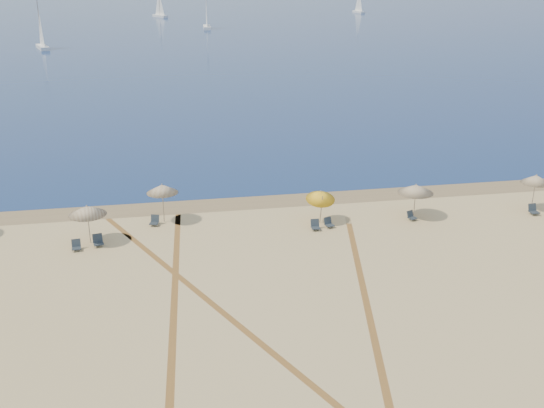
{
  "coord_description": "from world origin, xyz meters",
  "views": [
    {
      "loc": [
        -6.69,
        -18.11,
        16.34
      ],
      "look_at": [
        0.0,
        20.0,
        1.3
      ],
      "focal_mm": 42.8,
      "sensor_mm": 36.0,
      "label": 1
    }
  ],
  "objects_px": {
    "chair_7": "(533,210)",
    "umbrella_4": "(416,189)",
    "sailboat_2": "(41,34)",
    "chair_1": "(76,246)",
    "chair_3": "(155,221)",
    "chair_5": "(329,223)",
    "umbrella_5": "(536,179)",
    "chair_2": "(98,241)",
    "umbrella_2": "(162,189)",
    "sailboat_0": "(207,16)",
    "umbrella_3": "(321,196)",
    "chair_6": "(411,216)",
    "umbrella_1": "(87,210)",
    "chair_4": "(315,225)",
    "sailboat_1": "(359,4)",
    "sailboat_3": "(160,8)"
  },
  "relations": [
    {
      "from": "chair_1",
      "to": "sailboat_1",
      "type": "distance_m",
      "value": 165.31
    },
    {
      "from": "sailboat_2",
      "to": "chair_1",
      "type": "bearing_deg",
      "value": -98.13
    },
    {
      "from": "chair_6",
      "to": "chair_1",
      "type": "bearing_deg",
      "value": 159.47
    },
    {
      "from": "umbrella_2",
      "to": "sailboat_3",
      "type": "xyz_separation_m",
      "value": [
        1.75,
        145.07,
        0.21
      ]
    },
    {
      "from": "chair_5",
      "to": "umbrella_4",
      "type": "bearing_deg",
      "value": -10.24
    },
    {
      "from": "umbrella_4",
      "to": "sailboat_0",
      "type": "height_order",
      "value": "sailboat_0"
    },
    {
      "from": "chair_4",
      "to": "umbrella_4",
      "type": "bearing_deg",
      "value": 9.6
    },
    {
      "from": "umbrella_3",
      "to": "chair_1",
      "type": "relative_size",
      "value": 3.68
    },
    {
      "from": "chair_3",
      "to": "sailboat_3",
      "type": "distance_m",
      "value": 145.5
    },
    {
      "from": "chair_3",
      "to": "sailboat_2",
      "type": "bearing_deg",
      "value": 119.3
    },
    {
      "from": "sailboat_2",
      "to": "sailboat_0",
      "type": "bearing_deg",
      "value": 23.85
    },
    {
      "from": "chair_3",
      "to": "sailboat_0",
      "type": "bearing_deg",
      "value": 100.27
    },
    {
      "from": "chair_6",
      "to": "sailboat_0",
      "type": "distance_m",
      "value": 116.58
    },
    {
      "from": "chair_1",
      "to": "chair_2",
      "type": "relative_size",
      "value": 0.84
    },
    {
      "from": "chair_1",
      "to": "chair_6",
      "type": "xyz_separation_m",
      "value": [
        21.13,
        0.99,
        -0.02
      ]
    },
    {
      "from": "umbrella_5",
      "to": "sailboat_0",
      "type": "height_order",
      "value": "sailboat_0"
    },
    {
      "from": "chair_3",
      "to": "chair_5",
      "type": "xyz_separation_m",
      "value": [
        10.94,
        -2.24,
        -0.01
      ]
    },
    {
      "from": "umbrella_1",
      "to": "sailboat_1",
      "type": "bearing_deg",
      "value": 67.33
    },
    {
      "from": "chair_3",
      "to": "sailboat_2",
      "type": "distance_m",
      "value": 88.31
    },
    {
      "from": "umbrella_3",
      "to": "umbrella_5",
      "type": "height_order",
      "value": "umbrella_5"
    },
    {
      "from": "umbrella_5",
      "to": "umbrella_1",
      "type": "bearing_deg",
      "value": -179.49
    },
    {
      "from": "chair_3",
      "to": "umbrella_3",
      "type": "bearing_deg",
      "value": 8.53
    },
    {
      "from": "chair_6",
      "to": "sailboat_1",
      "type": "height_order",
      "value": "sailboat_1"
    },
    {
      "from": "umbrella_5",
      "to": "chair_3",
      "type": "distance_m",
      "value": 25.38
    },
    {
      "from": "umbrella_2",
      "to": "sailboat_2",
      "type": "xyz_separation_m",
      "value": [
        -20.09,
        85.7,
        0.38
      ]
    },
    {
      "from": "chair_1",
      "to": "chair_4",
      "type": "distance_m",
      "value": 14.57
    },
    {
      "from": "umbrella_2",
      "to": "umbrella_4",
      "type": "distance_m",
      "value": 16.42
    },
    {
      "from": "umbrella_5",
      "to": "chair_2",
      "type": "height_order",
      "value": "umbrella_5"
    },
    {
      "from": "umbrella_1",
      "to": "sailboat_3",
      "type": "xyz_separation_m",
      "value": [
        6.2,
        147.59,
        0.4
      ]
    },
    {
      "from": "umbrella_2",
      "to": "chair_1",
      "type": "height_order",
      "value": "umbrella_2"
    },
    {
      "from": "umbrella_3",
      "to": "sailboat_0",
      "type": "xyz_separation_m",
      "value": [
        2.04,
        115.95,
        0.91
      ]
    },
    {
      "from": "umbrella_4",
      "to": "chair_1",
      "type": "height_order",
      "value": "umbrella_4"
    },
    {
      "from": "chair_5",
      "to": "sailboat_2",
      "type": "xyz_separation_m",
      "value": [
        -30.41,
        88.35,
        2.4
      ]
    },
    {
      "from": "umbrella_1",
      "to": "chair_7",
      "type": "relative_size",
      "value": 3.58
    },
    {
      "from": "chair_7",
      "to": "chair_3",
      "type": "bearing_deg",
      "value": 172.58
    },
    {
      "from": "sailboat_0",
      "to": "chair_7",
      "type": "bearing_deg",
      "value": -81.72
    },
    {
      "from": "chair_5",
      "to": "chair_6",
      "type": "distance_m",
      "value": 5.64
    },
    {
      "from": "chair_3",
      "to": "chair_6",
      "type": "height_order",
      "value": "chair_3"
    },
    {
      "from": "umbrella_3",
      "to": "chair_2",
      "type": "distance_m",
      "value": 14.03
    },
    {
      "from": "umbrella_1",
      "to": "chair_7",
      "type": "xyz_separation_m",
      "value": [
        28.8,
        -0.36,
        -1.8
      ]
    },
    {
      "from": "chair_1",
      "to": "sailboat_1",
      "type": "xyz_separation_m",
      "value": [
        64.01,
        152.4,
        2.09
      ]
    },
    {
      "from": "sailboat_1",
      "to": "umbrella_2",
      "type": "bearing_deg",
      "value": -123.51
    },
    {
      "from": "umbrella_5",
      "to": "chair_6",
      "type": "xyz_separation_m",
      "value": [
        -8.66,
        -0.16,
        -1.99
      ]
    },
    {
      "from": "umbrella_3",
      "to": "chair_1",
      "type": "height_order",
      "value": "umbrella_3"
    },
    {
      "from": "umbrella_2",
      "to": "chair_3",
      "type": "bearing_deg",
      "value": -146.93
    },
    {
      "from": "chair_4",
      "to": "sailboat_0",
      "type": "height_order",
      "value": "sailboat_0"
    },
    {
      "from": "chair_6",
      "to": "sailboat_0",
      "type": "xyz_separation_m",
      "value": [
        -3.98,
        116.48,
        2.52
      ]
    },
    {
      "from": "umbrella_2",
      "to": "chair_7",
      "type": "xyz_separation_m",
      "value": [
        24.36,
        -2.89,
        -1.99
      ]
    },
    {
      "from": "umbrella_1",
      "to": "chair_3",
      "type": "distance_m",
      "value": 4.74
    },
    {
      "from": "chair_7",
      "to": "umbrella_4",
      "type": "bearing_deg",
      "value": 171.87
    }
  ]
}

